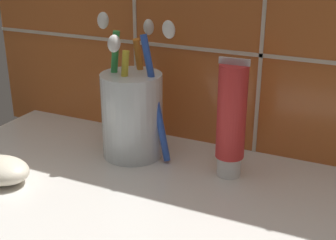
% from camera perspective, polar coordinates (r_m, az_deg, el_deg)
% --- Properties ---
extents(sink_counter, '(0.74, 0.33, 0.02)m').
position_cam_1_polar(sink_counter, '(0.54, 3.80, -10.94)').
color(sink_counter, silver).
rests_on(sink_counter, ground).
extents(tile_wall_backsplash, '(0.84, 0.02, 0.41)m').
position_cam_1_polar(tile_wall_backsplash, '(0.63, 10.12, 12.54)').
color(tile_wall_backsplash, '#C6662D').
rests_on(tile_wall_backsplash, ground).
extents(toothbrush_cup, '(0.12, 0.10, 0.19)m').
position_cam_1_polar(toothbrush_cup, '(0.63, -4.37, 0.94)').
color(toothbrush_cup, silver).
rests_on(toothbrush_cup, sink_counter).
extents(toothpaste_tube, '(0.04, 0.04, 0.15)m').
position_cam_1_polar(toothpaste_tube, '(0.57, 7.73, 0.08)').
color(toothpaste_tube, white).
rests_on(toothpaste_tube, sink_counter).
extents(soap_bar, '(0.08, 0.05, 0.03)m').
position_cam_1_polar(soap_bar, '(0.61, -19.66, -5.77)').
color(soap_bar, silver).
rests_on(soap_bar, sink_counter).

